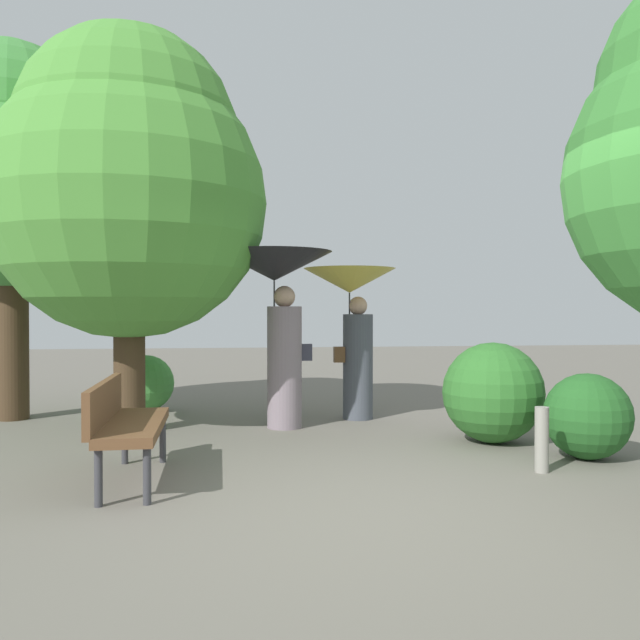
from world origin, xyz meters
TOP-DOWN VIEW (x-y plane):
  - ground_plane at (0.00, 0.00)m, footprint 40.00×40.00m
  - person_left at (-0.58, 3.36)m, footprint 1.38×1.38m
  - person_right at (0.42, 3.87)m, footprint 1.18×1.18m
  - park_bench at (-2.00, 1.04)m, footprint 0.51×1.51m
  - tree_near_left at (-3.92, 4.44)m, footprint 2.62×2.62m
  - tree_mid_left at (-2.29, 3.29)m, footprint 3.15×3.15m
  - bush_path_left at (1.63, 2.18)m, footprint 1.07×1.07m
  - bush_path_right at (2.21, 1.32)m, footprint 0.81×0.81m
  - bush_behind_bench at (-2.31, 4.90)m, footprint 0.78×0.78m
  - bush_far_side at (3.10, 3.01)m, footprint 0.61×0.61m
  - path_marker_post at (1.54, 0.90)m, footprint 0.12×0.12m

SIDE VIEW (x-z plane):
  - ground_plane at x=0.00m, z-range 0.00..0.00m
  - path_marker_post at x=1.54m, z-range 0.00..0.57m
  - bush_far_side at x=3.10m, z-range 0.00..0.61m
  - bush_behind_bench at x=-2.31m, z-range 0.00..0.78m
  - bush_path_right at x=2.21m, z-range 0.00..0.81m
  - park_bench at x=-2.00m, z-range 0.10..0.93m
  - bush_path_left at x=1.63m, z-range 0.00..1.07m
  - person_right at x=0.42m, z-range 0.46..2.41m
  - person_left at x=-0.58m, z-range 0.55..2.65m
  - tree_mid_left at x=-2.29m, z-range 0.57..5.20m
  - tree_near_left at x=-3.92m, z-range 0.82..5.66m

